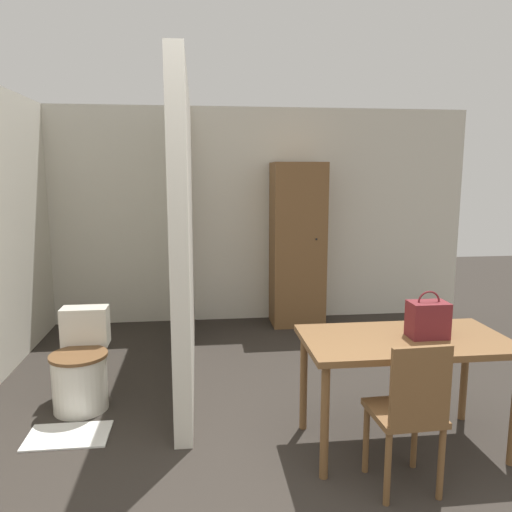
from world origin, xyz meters
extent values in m
cube|color=beige|center=(0.00, 4.11, 1.25)|extent=(5.41, 0.12, 2.50)
cube|color=beige|center=(-0.65, 2.62, 1.25)|extent=(0.12, 2.86, 2.50)
cube|color=brown|center=(0.75, 1.07, 0.71)|extent=(1.29, 0.69, 0.04)
cylinder|color=brown|center=(0.17, 0.78, 0.35)|extent=(0.05, 0.05, 0.69)
cylinder|color=brown|center=(0.17, 1.36, 0.35)|extent=(0.05, 0.05, 0.69)
cylinder|color=brown|center=(1.34, 1.36, 0.35)|extent=(0.05, 0.05, 0.69)
cube|color=brown|center=(0.59, 0.67, 0.44)|extent=(0.38, 0.38, 0.04)
cube|color=brown|center=(0.60, 0.50, 0.67)|extent=(0.33, 0.04, 0.43)
cylinder|color=brown|center=(0.43, 0.81, 0.21)|extent=(0.04, 0.04, 0.42)
cylinder|color=brown|center=(0.74, 0.83, 0.21)|extent=(0.04, 0.04, 0.42)
cylinder|color=brown|center=(0.44, 0.51, 0.21)|extent=(0.04, 0.04, 0.42)
cylinder|color=brown|center=(0.75, 0.52, 0.21)|extent=(0.04, 0.04, 0.42)
cylinder|color=silver|center=(-1.43, 1.83, 0.20)|extent=(0.40, 0.40, 0.41)
cylinder|color=brown|center=(-1.43, 1.83, 0.42)|extent=(0.42, 0.42, 0.02)
cube|color=silver|center=(-1.43, 2.10, 0.56)|extent=(0.35, 0.18, 0.30)
cube|color=maroon|center=(0.89, 1.06, 0.85)|extent=(0.24, 0.16, 0.23)
torus|color=maroon|center=(0.89, 1.06, 0.96)|extent=(0.14, 0.01, 0.14)
cube|color=brown|center=(0.61, 3.79, 0.94)|extent=(0.59, 0.47, 1.87)
sphere|color=black|center=(0.77, 3.54, 1.03)|extent=(0.02, 0.02, 0.02)
cube|color=silver|center=(-1.43, 1.43, 0.01)|extent=(0.54, 0.34, 0.01)
camera|label=1|loc=(-0.53, -1.81, 1.76)|focal=35.00mm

